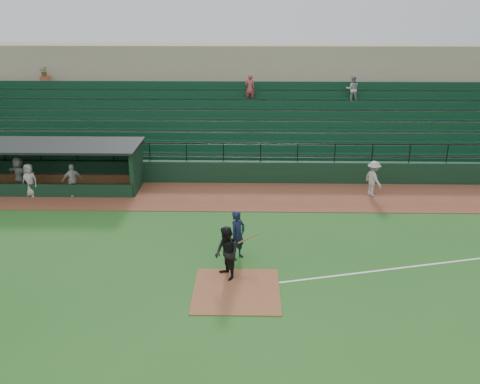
{
  "coord_description": "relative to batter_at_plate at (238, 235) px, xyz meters",
  "views": [
    {
      "loc": [
        0.44,
        -16.42,
        9.54
      ],
      "look_at": [
        0.0,
        5.0,
        1.4
      ],
      "focal_mm": 38.43,
      "sensor_mm": 36.0,
      "label": 1
    }
  ],
  "objects": [
    {
      "name": "dugout_player_a",
      "position": [
        -8.53,
        6.42,
        -0.1
      ],
      "size": [
        1.08,
        0.84,
        1.71
      ],
      "primitive_type": "imported",
      "rotation": [
        0.0,
        0.0,
        0.48
      ],
      "color": "#A6A19B",
      "rests_on": "warning_track"
    },
    {
      "name": "runner",
      "position": [
        6.71,
        6.84,
        -0.04
      ],
      "size": [
        1.1,
        1.35,
        1.83
      ],
      "primitive_type": "imported",
      "rotation": [
        0.0,
        0.0,
        1.98
      ],
      "color": "#ADA8A2",
      "rests_on": "warning_track"
    },
    {
      "name": "dugout_player_c",
      "position": [
        -11.5,
        7.13,
        -0.02
      ],
      "size": [
        1.81,
        1.18,
        1.87
      ],
      "primitive_type": "imported",
      "rotation": [
        0.0,
        0.0,
        2.74
      ],
      "color": "gray",
      "rests_on": "warning_track"
    },
    {
      "name": "home_plate_dirt",
      "position": [
        0.01,
        -2.43,
        -0.97
      ],
      "size": [
        3.0,
        3.0,
        0.03
      ],
      "primitive_type": "cube",
      "color": "brown",
      "rests_on": "ground"
    },
    {
      "name": "stadium_structure",
      "position": [
        0.01,
        15.03,
        1.32
      ],
      "size": [
        38.0,
        13.08,
        6.4
      ],
      "color": "black",
      "rests_on": "ground"
    },
    {
      "name": "umpire",
      "position": [
        -0.36,
        -1.55,
        0.01
      ],
      "size": [
        1.13,
        1.21,
        2.0
      ],
      "primitive_type": "imported",
      "rotation": [
        0.0,
        0.0,
        -1.08
      ],
      "color": "black",
      "rests_on": "ground"
    },
    {
      "name": "batter_at_plate",
      "position": [
        0.0,
        0.0,
        0.0
      ],
      "size": [
        1.21,
        0.86,
        1.97
      ],
      "color": "black",
      "rests_on": "ground"
    },
    {
      "name": "ground",
      "position": [
        0.01,
        -1.43,
        -0.99
      ],
      "size": [
        90.0,
        90.0,
        0.0
      ],
      "primitive_type": "plane",
      "color": "#20531B",
      "rests_on": "ground"
    },
    {
      "name": "warning_track",
      "position": [
        0.01,
        6.57,
        -0.97
      ],
      "size": [
        40.0,
        4.0,
        0.03
      ],
      "primitive_type": "cube",
      "color": "brown",
      "rests_on": "ground"
    },
    {
      "name": "foul_line",
      "position": [
        8.01,
        -0.23,
        -0.98
      ],
      "size": [
        17.49,
        4.44,
        0.01
      ],
      "primitive_type": "cube",
      "rotation": [
        0.0,
        0.0,
        0.24
      ],
      "color": "white",
      "rests_on": "ground"
    },
    {
      "name": "dugout",
      "position": [
        -9.74,
        8.13,
        0.35
      ],
      "size": [
        8.9,
        3.2,
        2.42
      ],
      "color": "black",
      "rests_on": "ground"
    },
    {
      "name": "dugout_player_b",
      "position": [
        -10.7,
        6.44,
        -0.11
      ],
      "size": [
        0.93,
        0.72,
        1.7
      ],
      "primitive_type": "imported",
      "rotation": [
        0.0,
        0.0,
        -0.23
      ],
      "color": "#A7A29C",
      "rests_on": "warning_track"
    }
  ]
}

